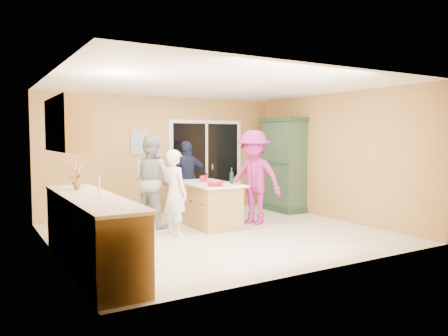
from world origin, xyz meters
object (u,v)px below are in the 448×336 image
green_hutch (284,166)px  woman_magenta (254,177)px  kitchen_island (209,206)px  woman_white (175,193)px  woman_navy (188,178)px  woman_grey (151,181)px

green_hutch → woman_magenta: green_hutch is taller
woman_magenta → kitchen_island: bearing=-133.1°
kitchen_island → woman_magenta: woman_magenta is taller
woman_white → kitchen_island: bearing=-79.7°
green_hutch → woman_navy: size_ratio=1.32×
woman_white → woman_navy: (1.03, 1.63, 0.07)m
kitchen_island → woman_magenta: (0.86, -0.27, 0.52)m
woman_navy → woman_magenta: bearing=122.9°
woman_navy → woman_magenta: (0.73, -1.48, 0.10)m
woman_navy → kitchen_island: bearing=90.4°
green_hutch → woman_grey: green_hutch is taller
green_hutch → woman_navy: bearing=166.0°
kitchen_island → woman_navy: (0.14, 1.22, 0.42)m
woman_grey → woman_navy: 1.31m
woman_white → woman_magenta: woman_magenta is taller
kitchen_island → green_hutch: (2.33, 0.67, 0.65)m
woman_navy → woman_magenta: woman_magenta is taller
kitchen_island → woman_grey: bearing=154.4°
kitchen_island → woman_magenta: size_ratio=0.88×
kitchen_island → green_hutch: size_ratio=0.76×
green_hutch → woman_magenta: size_ratio=1.17×
woman_white → woman_navy: woman_navy is taller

